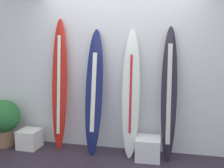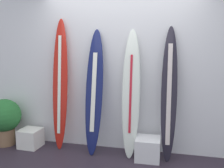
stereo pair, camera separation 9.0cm
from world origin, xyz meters
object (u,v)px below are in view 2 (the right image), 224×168
(surfboard_ivory, at_px, (131,95))
(display_block_center, at_px, (148,149))
(potted_plant, at_px, (4,118))
(display_block_left, at_px, (31,138))
(surfboard_navy, at_px, (94,93))
(surfboard_crimson, at_px, (60,85))
(surfboard_charcoal, at_px, (169,94))

(surfboard_ivory, height_order, display_block_center, surfboard_ivory)
(surfboard_ivory, relative_size, potted_plant, 2.45)
(potted_plant, bearing_deg, display_block_left, 0.38)
(surfboard_navy, relative_size, surfboard_ivory, 1.00)
(surfboard_crimson, bearing_deg, surfboard_navy, -4.85)
(display_block_center, bearing_deg, surfboard_crimson, 174.92)
(surfboard_ivory, bearing_deg, surfboard_navy, -178.00)
(surfboard_crimson, distance_m, surfboard_charcoal, 1.74)
(surfboard_navy, distance_m, display_block_left, 1.37)
(surfboard_charcoal, distance_m, display_block_center, 0.88)
(surfboard_navy, distance_m, display_block_center, 1.18)
(surfboard_navy, distance_m, surfboard_ivory, 0.58)
(display_block_center, bearing_deg, surfboard_ivory, 160.70)
(surfboard_navy, bearing_deg, surfboard_ivory, 2.00)
(surfboard_ivory, bearing_deg, surfboard_crimson, 178.52)
(surfboard_navy, distance_m, potted_plant, 1.67)
(surfboard_navy, relative_size, surfboard_charcoal, 0.99)
(potted_plant, bearing_deg, display_block_center, -0.03)
(surfboard_navy, distance_m, surfboard_charcoal, 1.14)
(surfboard_ivory, bearing_deg, display_block_left, -176.78)
(display_block_left, relative_size, potted_plant, 0.44)
(display_block_center, xyz_separation_m, potted_plant, (-2.45, 0.00, 0.30))
(surfboard_crimson, relative_size, potted_plant, 2.68)
(surfboard_crimson, height_order, surfboard_navy, surfboard_crimson)
(surfboard_crimson, relative_size, display_block_left, 6.14)
(surfboard_charcoal, bearing_deg, surfboard_ivory, -179.57)
(surfboard_crimson, distance_m, display_block_left, 1.05)
(surfboard_crimson, distance_m, surfboard_navy, 0.60)
(surfboard_crimson, height_order, surfboard_ivory, surfboard_crimson)
(display_block_left, bearing_deg, surfboard_ivory, 3.22)
(surfboard_crimson, bearing_deg, display_block_center, -5.08)
(surfboard_crimson, xyz_separation_m, display_block_center, (1.45, -0.13, -0.90))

